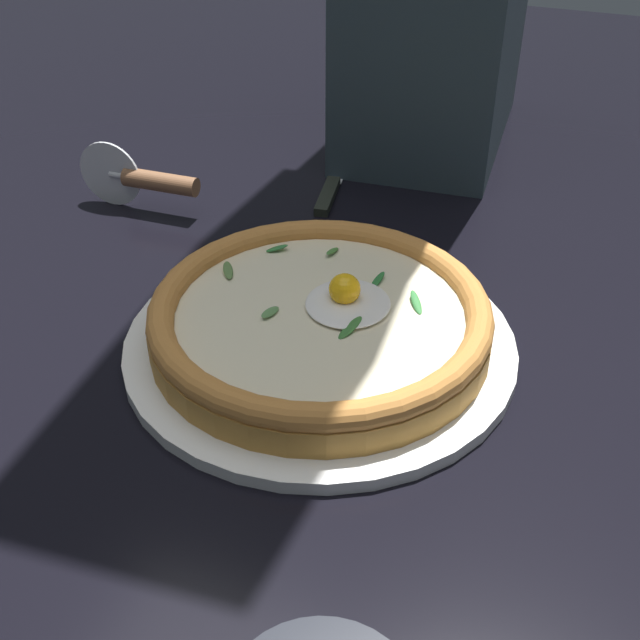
% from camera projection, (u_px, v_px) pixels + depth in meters
% --- Properties ---
extents(ground_plane, '(2.40, 2.40, 0.03)m').
position_uv_depth(ground_plane, '(321.00, 334.00, 0.77)').
color(ground_plane, black).
rests_on(ground_plane, ground).
extents(pizza_plate, '(0.35, 0.35, 0.01)m').
position_uv_depth(pizza_plate, '(320.00, 344.00, 0.72)').
color(pizza_plate, white).
rests_on(pizza_plate, ground).
extents(pizza, '(0.30, 0.30, 0.06)m').
position_uv_depth(pizza, '(320.00, 318.00, 0.70)').
color(pizza, '#BE8337').
rests_on(pizza, pizza_plate).
extents(pizza_cutter, '(0.02, 0.15, 0.08)m').
position_uv_depth(pizza_cutter, '(145.00, 179.00, 0.92)').
color(pizza_cutter, silver).
rests_on(pizza_cutter, ground).
extents(table_knife, '(0.24, 0.06, 0.01)m').
position_uv_depth(table_knife, '(333.00, 182.00, 0.99)').
color(table_knife, silver).
rests_on(table_knife, ground).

